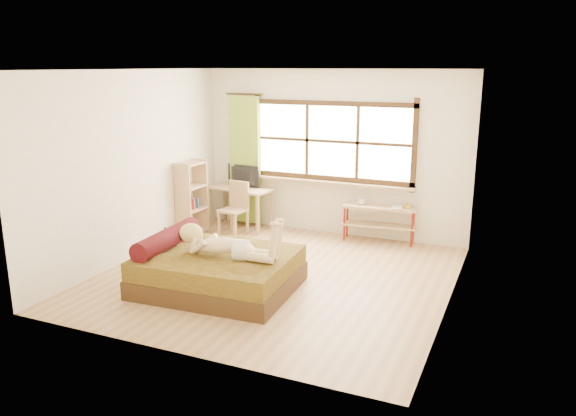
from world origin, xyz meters
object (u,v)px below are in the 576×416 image
at_px(bed, 215,269).
at_px(pipe_shelf, 380,216).
at_px(desk, 240,193).
at_px(bookshelf, 192,198).
at_px(chair, 236,205).
at_px(kitten, 174,236).
at_px(woman, 226,235).

bearing_deg(bed, pipe_shelf, 59.70).
relative_size(desk, pipe_shelf, 1.00).
xyz_separation_m(desk, bookshelf, (-0.52, -0.73, 0.02)).
bearing_deg(bed, chair, 109.33).
distance_m(bed, bookshelf, 2.47).
xyz_separation_m(kitten, bookshelf, (-0.88, 1.78, 0.05)).
xyz_separation_m(kitten, desk, (-0.36, 2.51, 0.03)).
bearing_deg(woman, desk, 111.81).
distance_m(bed, woman, 0.53).
bearing_deg(bookshelf, pipe_shelf, 17.50).
bearing_deg(desk, bed, -59.22).
height_order(kitten, chair, chair).
bearing_deg(kitten, pipe_shelf, 48.60).
relative_size(kitten, desk, 0.24).
height_order(kitten, pipe_shelf, kitten).
relative_size(woman, kitten, 4.67).
distance_m(desk, chair, 0.41).
xyz_separation_m(woman, chair, (-1.12, 2.29, -0.26)).
height_order(chair, bookshelf, bookshelf).
bearing_deg(pipe_shelf, bed, -123.33).
bearing_deg(woman, bookshelf, 129.07).
height_order(woman, bookshelf, bookshelf).
relative_size(desk, chair, 1.35).
height_order(kitten, bookshelf, bookshelf).
bearing_deg(desk, kitten, -72.65).
bearing_deg(woman, bed, 163.36).
bearing_deg(bed, bookshelf, 126.39).
distance_m(chair, pipe_shelf, 2.38).
xyz_separation_m(woman, bookshelf, (-1.75, 1.93, -0.12)).
bearing_deg(bookshelf, woman, -46.38).
bearing_deg(desk, bookshelf, -116.23).
xyz_separation_m(woman, pipe_shelf, (1.21, 2.78, -0.32)).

